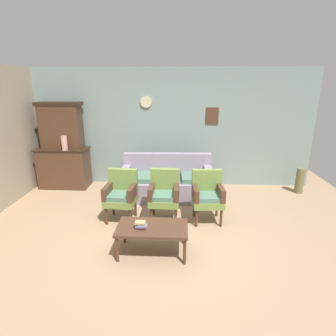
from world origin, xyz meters
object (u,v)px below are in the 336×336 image
Objects in this scene: floral_couch at (167,182)px; armchair_near_cabinet at (164,193)px; vase_on_cabinet at (64,143)px; floor_vase_by_wall at (300,181)px; book_stack_on_table at (141,225)px; armchair_by_doorway at (121,193)px; armchair_near_couch_end at (207,194)px; side_cabinet at (64,168)px; coffee_table at (152,229)px.

armchair_near_cabinet is at bearing -89.48° from floral_couch.
vase_on_cabinet is 5.28m from floor_vase_by_wall.
floral_couch is at bearing 83.62° from book_stack_on_table.
armchair_near_cabinet is at bearing 77.45° from book_stack_on_table.
armchair_by_doorway is at bearing -158.54° from floor_vase_by_wall.
side_cabinet is at bearing 154.81° from armchair_near_couch_end.
side_cabinet is at bearing 148.49° from armchair_near_cabinet.
armchair_by_doorway is at bearing -125.38° from floral_couch.
armchair_by_doorway is (1.54, -1.37, -0.59)m from vase_on_cabinet.
book_stack_on_table is at bearing -102.55° from armchair_near_cabinet.
armchair_near_cabinet is (2.30, -1.32, -0.59)m from vase_on_cabinet.
side_cabinet reaches higher than armchair_near_couch_end.
floral_couch is at bearing 87.48° from coffee_table.
book_stack_on_table is at bearing -159.58° from coffee_table.
coffee_table is (0.66, -1.00, -0.12)m from armchair_by_doorway.
floral_couch is 1.28m from armchair_near_couch_end.
floral_couch is at bearing 90.52° from armchair_near_cabinet.
armchair_near_couch_end is (1.52, 0.04, 0.00)m from armchair_by_doorway.
armchair_near_cabinet is 5.51× the size of book_stack_on_table.
coffee_table is (2.20, -2.37, -0.71)m from vase_on_cabinet.
armchair_by_doorway is 1.59× the size of floor_vase_by_wall.
side_cabinet reaches higher than floor_vase_by_wall.
armchair_near_cabinet is 0.76m from armchair_near_couch_end.
floor_vase_by_wall is at bearing 38.31° from book_stack_on_table.
floral_couch is at bearing -7.88° from vase_on_cabinet.
armchair_near_couch_end is 5.51× the size of book_stack_on_table.
armchair_near_couch_end is at bearing 1.52° from armchair_by_doorway.
armchair_by_doorway is (-0.75, -1.05, 0.17)m from floral_couch.
armchair_near_couch_end is 1.59× the size of floor_vase_by_wall.
side_cabinet reaches higher than armchair_near_cabinet.
armchair_near_cabinet is at bearing 84.56° from coffee_table.
floor_vase_by_wall is (5.36, -0.10, -0.18)m from side_cabinet.
floor_vase_by_wall reaches higher than coffee_table.
floor_vase_by_wall is at bearing 33.03° from armchair_near_couch_end.
armchair_near_cabinet is at bearing -29.95° from vase_on_cabinet.
floral_couch is 1.31m from armchair_by_doorway.
armchair_by_doorway is (1.69, -1.55, 0.03)m from side_cabinet.
armchair_near_cabinet is 1.00× the size of armchair_near_couch_end.
vase_on_cabinet is 0.17× the size of floral_couch.
side_cabinet is 2.87m from armchair_near_cabinet.
vase_on_cabinet is at bearing 156.45° from armchair_near_couch_end.
coffee_table is at bearing -56.64° from armchair_by_doorway.
armchair_near_cabinet is 3.24m from floor_vase_by_wall.
floor_vase_by_wall is at bearing -1.07° from side_cabinet.
armchair_near_cabinet is 1.06m from coffee_table.
book_stack_on_table is at bearing -141.69° from floor_vase_by_wall.
floral_couch is at bearing 54.62° from armchair_by_doorway.
armchair_near_couch_end is at bearing 47.51° from book_stack_on_table.
floral_couch is 1.92× the size of coffee_table.
side_cabinet reaches higher than coffee_table.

